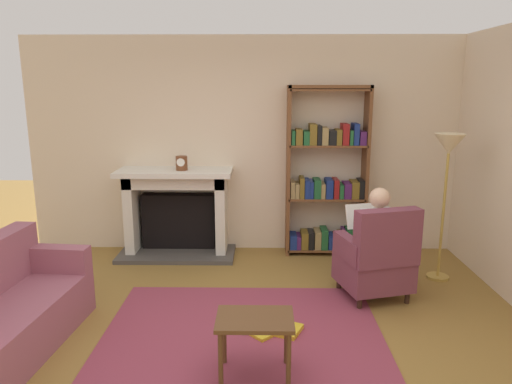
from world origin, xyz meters
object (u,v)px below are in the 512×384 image
(bookshelf, at_px, (327,178))
(armchair_reading, at_px, (377,259))
(fireplace, at_px, (177,209))
(side_table, at_px, (255,327))
(floor_lamp, at_px, (448,157))
(seated_reader, at_px, (372,236))
(mantel_clock, at_px, (182,163))

(bookshelf, relative_size, armchair_reading, 2.17)
(fireplace, relative_size, armchair_reading, 1.49)
(side_table, bearing_deg, fireplace, 111.22)
(armchair_reading, xyz_separation_m, side_table, (-1.19, -1.32, -0.03))
(fireplace, bearing_deg, bookshelf, 1.06)
(bookshelf, distance_m, floor_lamp, 1.46)
(fireplace, bearing_deg, seated_reader, -28.83)
(mantel_clock, height_order, armchair_reading, mantel_clock)
(fireplace, distance_m, floor_lamp, 3.23)
(fireplace, height_order, seated_reader, seated_reader)
(mantel_clock, bearing_deg, side_table, -69.87)
(bookshelf, bearing_deg, side_table, -107.77)
(fireplace, xyz_separation_m, side_table, (1.02, -2.64, -0.18))
(bookshelf, xyz_separation_m, armchair_reading, (0.33, -1.35, -0.55))
(bookshelf, height_order, armchair_reading, bookshelf)
(bookshelf, relative_size, floor_lamp, 1.31)
(armchair_reading, distance_m, seated_reader, 0.23)
(side_table, bearing_deg, mantel_clock, 110.13)
(bookshelf, bearing_deg, seated_reader, -76.30)
(seated_reader, xyz_separation_m, floor_lamp, (0.85, 0.42, 0.74))
(mantel_clock, bearing_deg, armchair_reading, -29.80)
(bookshelf, bearing_deg, armchair_reading, -76.17)
(seated_reader, distance_m, side_table, 1.86)
(seated_reader, bearing_deg, fireplace, -44.04)
(fireplace, xyz_separation_m, armchair_reading, (2.21, -1.31, -0.16))
(mantel_clock, xyz_separation_m, floor_lamp, (2.94, -0.68, 0.18))
(armchair_reading, height_order, side_table, armchair_reading)
(mantel_clock, distance_m, armchair_reading, 2.56)
(floor_lamp, bearing_deg, armchair_reading, -146.97)
(mantel_clock, xyz_separation_m, armchair_reading, (2.12, -1.21, -0.76))
(fireplace, distance_m, bookshelf, 1.92)
(bookshelf, distance_m, seated_reader, 1.32)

